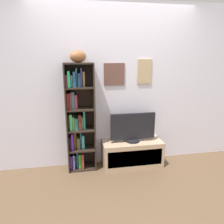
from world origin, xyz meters
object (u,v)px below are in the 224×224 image
(bookshelf, at_px, (78,120))
(football, at_px, (78,56))
(television, at_px, (133,128))
(tv_stand, at_px, (132,153))

(bookshelf, distance_m, football, 0.94)
(bookshelf, xyz_separation_m, television, (0.85, -0.08, -0.16))
(football, distance_m, tv_stand, 1.74)
(tv_stand, height_order, television, television)
(tv_stand, distance_m, television, 0.44)
(bookshelf, bearing_deg, tv_stand, -5.58)
(bookshelf, height_order, football, football)
(bookshelf, height_order, tv_stand, bookshelf)
(television, bearing_deg, bookshelf, 174.49)
(tv_stand, bearing_deg, television, 90.00)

